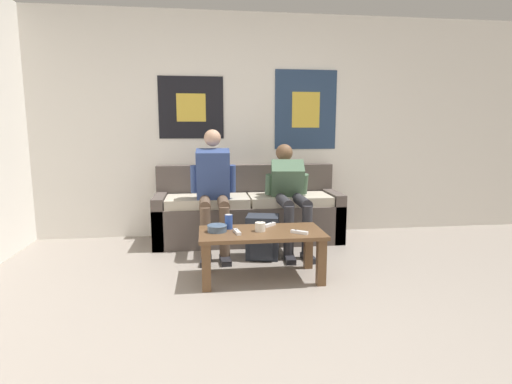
{
  "coord_description": "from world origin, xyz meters",
  "views": [
    {
      "loc": [
        -0.35,
        -2.27,
        1.24
      ],
      "look_at": [
        0.11,
        1.34,
        0.67
      ],
      "focal_mm": 28.0,
      "sensor_mm": 36.0,
      "label": 1
    }
  ],
  "objects_px": {
    "couch": "(248,214)",
    "person_seated_adult": "(214,186)",
    "game_controller_far_center": "(299,232)",
    "person_seated_teen": "(290,191)",
    "backpack": "(263,238)",
    "pillar_candle": "(260,227)",
    "drink_can_blue": "(229,222)",
    "ceramic_bowl": "(217,228)",
    "game_controller_near_right": "(269,225)",
    "coffee_table": "(261,240)",
    "game_controller_near_left": "(237,232)"
  },
  "relations": [
    {
      "from": "ceramic_bowl",
      "to": "pillar_candle",
      "type": "distance_m",
      "value": 0.36
    },
    {
      "from": "person_seated_adult",
      "to": "game_controller_near_right",
      "type": "xyz_separation_m",
      "value": [
        0.46,
        -0.68,
        -0.25
      ]
    },
    {
      "from": "couch",
      "to": "person_seated_adult",
      "type": "height_order",
      "value": "person_seated_adult"
    },
    {
      "from": "person_seated_adult",
      "to": "drink_can_blue",
      "type": "height_order",
      "value": "person_seated_adult"
    },
    {
      "from": "game_controller_near_right",
      "to": "drink_can_blue",
      "type": "bearing_deg",
      "value": -172.13
    },
    {
      "from": "game_controller_far_center",
      "to": "person_seated_teen",
      "type": "bearing_deg",
      "value": 82.58
    },
    {
      "from": "game_controller_near_left",
      "to": "game_controller_near_right",
      "type": "bearing_deg",
      "value": 34.45
    },
    {
      "from": "coffee_table",
      "to": "ceramic_bowl",
      "type": "bearing_deg",
      "value": 175.48
    },
    {
      "from": "game_controller_far_center",
      "to": "coffee_table",
      "type": "bearing_deg",
      "value": 158.17
    },
    {
      "from": "coffee_table",
      "to": "ceramic_bowl",
      "type": "height_order",
      "value": "ceramic_bowl"
    },
    {
      "from": "game_controller_far_center",
      "to": "ceramic_bowl",
      "type": "bearing_deg",
      "value": 167.43
    },
    {
      "from": "pillar_candle",
      "to": "drink_can_blue",
      "type": "distance_m",
      "value": 0.28
    },
    {
      "from": "ceramic_bowl",
      "to": "game_controller_near_left",
      "type": "height_order",
      "value": "ceramic_bowl"
    },
    {
      "from": "couch",
      "to": "pillar_candle",
      "type": "distance_m",
      "value": 1.21
    },
    {
      "from": "backpack",
      "to": "game_controller_far_center",
      "type": "height_order",
      "value": "game_controller_far_center"
    },
    {
      "from": "person_seated_adult",
      "to": "pillar_candle",
      "type": "xyz_separation_m",
      "value": [
        0.36,
        -0.85,
        -0.23
      ]
    },
    {
      "from": "person_seated_teen",
      "to": "game_controller_near_right",
      "type": "distance_m",
      "value": 0.8
    },
    {
      "from": "game_controller_near_right",
      "to": "person_seated_teen",
      "type": "bearing_deg",
      "value": 65.06
    },
    {
      "from": "drink_can_blue",
      "to": "game_controller_far_center",
      "type": "height_order",
      "value": "drink_can_blue"
    },
    {
      "from": "person_seated_teen",
      "to": "person_seated_adult",
      "type": "bearing_deg",
      "value": -178.29
    },
    {
      "from": "couch",
      "to": "game_controller_near_right",
      "type": "distance_m",
      "value": 1.05
    },
    {
      "from": "coffee_table",
      "to": "game_controller_near_right",
      "type": "relative_size",
      "value": 8.14
    },
    {
      "from": "coffee_table",
      "to": "game_controller_near_left",
      "type": "relative_size",
      "value": 6.95
    },
    {
      "from": "person_seated_adult",
      "to": "backpack",
      "type": "xyz_separation_m",
      "value": [
        0.46,
        -0.3,
        -0.47
      ]
    },
    {
      "from": "backpack",
      "to": "ceramic_bowl",
      "type": "height_order",
      "value": "ceramic_bowl"
    },
    {
      "from": "backpack",
      "to": "game_controller_near_left",
      "type": "xyz_separation_m",
      "value": [
        -0.29,
        -0.59,
        0.22
      ]
    },
    {
      "from": "coffee_table",
      "to": "couch",
      "type": "bearing_deg",
      "value": 89.03
    },
    {
      "from": "person_seated_teen",
      "to": "backpack",
      "type": "xyz_separation_m",
      "value": [
        -0.33,
        -0.33,
        -0.41
      ]
    },
    {
      "from": "person_seated_adult",
      "to": "game_controller_far_center",
      "type": "relative_size",
      "value": 9.19
    },
    {
      "from": "coffee_table",
      "to": "game_controller_far_center",
      "type": "bearing_deg",
      "value": -21.83
    },
    {
      "from": "person_seated_adult",
      "to": "person_seated_teen",
      "type": "relative_size",
      "value": 1.15
    },
    {
      "from": "person_seated_teen",
      "to": "game_controller_near_left",
      "type": "bearing_deg",
      "value": -124.52
    },
    {
      "from": "person_seated_teen",
      "to": "pillar_candle",
      "type": "relative_size",
      "value": 12.53
    },
    {
      "from": "couch",
      "to": "drink_can_blue",
      "type": "xyz_separation_m",
      "value": [
        -0.28,
        -1.09,
        0.17
      ]
    },
    {
      "from": "backpack",
      "to": "person_seated_teen",
      "type": "bearing_deg",
      "value": 44.35
    },
    {
      "from": "person_seated_teen",
      "to": "ceramic_bowl",
      "type": "bearing_deg",
      "value": -133.18
    },
    {
      "from": "person_seated_adult",
      "to": "game_controller_far_center",
      "type": "distance_m",
      "value": 1.2
    },
    {
      "from": "couch",
      "to": "person_seated_adult",
      "type": "distance_m",
      "value": 0.65
    },
    {
      "from": "couch",
      "to": "drink_can_blue",
      "type": "height_order",
      "value": "couch"
    },
    {
      "from": "coffee_table",
      "to": "person_seated_teen",
      "type": "distance_m",
      "value": 1.0
    },
    {
      "from": "couch",
      "to": "person_seated_teen",
      "type": "bearing_deg",
      "value": -39.26
    },
    {
      "from": "ceramic_bowl",
      "to": "drink_can_blue",
      "type": "bearing_deg",
      "value": 39.06
    },
    {
      "from": "game_controller_near_right",
      "to": "game_controller_far_center",
      "type": "relative_size",
      "value": 0.93
    },
    {
      "from": "person_seated_teen",
      "to": "pillar_candle",
      "type": "bearing_deg",
      "value": -116.42
    },
    {
      "from": "person_seated_adult",
      "to": "person_seated_teen",
      "type": "xyz_separation_m",
      "value": [
        0.79,
        0.02,
        -0.07
      ]
    },
    {
      "from": "pillar_candle",
      "to": "drink_can_blue",
      "type": "bearing_deg",
      "value": 155.7
    },
    {
      "from": "game_controller_far_center",
      "to": "pillar_candle",
      "type": "bearing_deg",
      "value": 159.42
    },
    {
      "from": "backpack",
      "to": "ceramic_bowl",
      "type": "distance_m",
      "value": 0.73
    },
    {
      "from": "pillar_candle",
      "to": "coffee_table",
      "type": "bearing_deg",
      "value": 21.21
    },
    {
      "from": "couch",
      "to": "backpack",
      "type": "distance_m",
      "value": 0.67
    }
  ]
}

